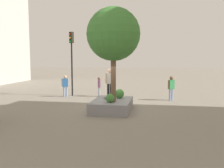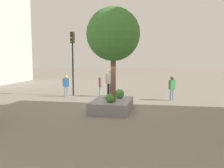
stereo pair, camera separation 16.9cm
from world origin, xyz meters
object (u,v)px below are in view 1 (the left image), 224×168
(skateboarder, at_px, (110,81))
(passerby_with_bag, at_px, (65,84))
(pedestrian_crossing, at_px, (171,86))
(skateboard, at_px, (110,97))
(plaza_tree, at_px, (113,34))
(traffic_light_corner, at_px, (72,53))
(bystander_watching, at_px, (99,85))
(planter_ledge, at_px, (112,105))

(skateboarder, height_order, passerby_with_bag, skateboarder)
(skateboarder, relative_size, pedestrian_crossing, 0.98)
(skateboard, bearing_deg, plaza_tree, -159.04)
(traffic_light_corner, xyz_separation_m, pedestrian_crossing, (-0.84, -7.53, -2.37))
(bystander_watching, bearing_deg, traffic_light_corner, 89.56)
(skateboarder, height_order, bystander_watching, skateboarder)
(planter_ledge, relative_size, skateboard, 4.02)
(pedestrian_crossing, xyz_separation_m, bystander_watching, (0.83, 5.35, -0.11))
(planter_ledge, relative_size, passerby_with_bag, 1.88)
(passerby_with_bag, distance_m, pedestrian_crossing, 7.88)
(plaza_tree, xyz_separation_m, passerby_with_bag, (4.77, 4.54, -3.23))
(planter_ledge, height_order, bystander_watching, bystander_watching)
(skateboard, bearing_deg, bystander_watching, 20.65)
(passerby_with_bag, distance_m, bystander_watching, 2.59)
(skateboarder, distance_m, passerby_with_bag, 5.66)
(plaza_tree, height_order, traffic_light_corner, plaza_tree)
(bystander_watching, bearing_deg, planter_ledge, -158.97)
(planter_ledge, height_order, skateboard, skateboard)
(passerby_with_bag, height_order, bystander_watching, passerby_with_bag)
(bystander_watching, bearing_deg, skateboard, -159.35)
(bystander_watching, bearing_deg, pedestrian_crossing, -98.79)
(skateboard, relative_size, pedestrian_crossing, 0.45)
(pedestrian_crossing, bearing_deg, bystander_watching, 81.21)
(planter_ledge, distance_m, passerby_with_bag, 6.14)
(plaza_tree, bearing_deg, skateboarder, 20.96)
(traffic_light_corner, height_order, passerby_with_bag, traffic_light_corner)
(plaza_tree, bearing_deg, passerby_with_bag, 43.59)
(skateboard, xyz_separation_m, passerby_with_bag, (3.77, 4.16, 0.29))
(skateboard, xyz_separation_m, bystander_watching, (4.35, 1.64, 0.21))
(plaza_tree, height_order, passerby_with_bag, plaza_tree)
(skateboarder, height_order, traffic_light_corner, traffic_light_corner)
(plaza_tree, xyz_separation_m, pedestrian_crossing, (4.52, -3.33, -3.20))
(skateboard, distance_m, pedestrian_crossing, 5.13)
(planter_ledge, relative_size, skateboarder, 1.86)
(traffic_light_corner, bearing_deg, skateboarder, -138.82)
(planter_ledge, distance_m, pedestrian_crossing, 5.36)
(skateboarder, xyz_separation_m, pedestrian_crossing, (3.52, -3.72, -0.66))
(passerby_with_bag, bearing_deg, pedestrian_crossing, -91.85)
(planter_ledge, bearing_deg, pedestrian_crossing, -41.18)
(plaza_tree, height_order, skateboard, plaza_tree)
(plaza_tree, distance_m, pedestrian_crossing, 6.46)
(skateboarder, xyz_separation_m, traffic_light_corner, (4.36, 3.82, 1.71))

